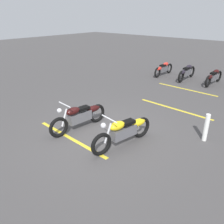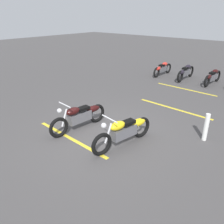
% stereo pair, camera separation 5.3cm
% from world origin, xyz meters
% --- Properties ---
extents(ground_plane, '(60.00, 60.00, 0.00)m').
position_xyz_m(ground_plane, '(0.00, 0.00, 0.00)').
color(ground_plane, '#474444').
extents(motorcycle_bright_foreground, '(2.21, 0.67, 1.04)m').
position_xyz_m(motorcycle_bright_foreground, '(-0.08, -0.88, 0.46)').
color(motorcycle_bright_foreground, black).
rests_on(motorcycle_bright_foreground, ground).
extents(motorcycle_dark_foreground, '(2.23, 0.62, 1.04)m').
position_xyz_m(motorcycle_dark_foreground, '(-0.22, 0.87, 0.46)').
color(motorcycle_dark_foreground, black).
rests_on(motorcycle_dark_foreground, ground).
extents(motorcycle_row_center, '(2.11, 0.32, 0.79)m').
position_xyz_m(motorcycle_row_center, '(7.92, -0.74, 0.43)').
color(motorcycle_row_center, black).
rests_on(motorcycle_row_center, ground).
extents(motorcycle_row_right, '(2.23, 0.29, 0.84)m').
position_xyz_m(motorcycle_row_right, '(7.87, 0.77, 0.46)').
color(motorcycle_row_right, black).
rests_on(motorcycle_row_right, ground).
extents(motorcycle_row_far_right, '(2.08, 0.27, 0.78)m').
position_xyz_m(motorcycle_row_far_right, '(7.90, 2.29, 0.43)').
color(motorcycle_row_far_right, black).
rests_on(motorcycle_row_far_right, ground).
extents(bollard_post, '(0.14, 0.14, 0.87)m').
position_xyz_m(bollard_post, '(1.74, -2.60, 0.44)').
color(bollard_post, white).
rests_on(bollard_post, ground).
extents(parking_stripe_near, '(0.24, 3.20, 0.01)m').
position_xyz_m(parking_stripe_near, '(-0.89, 0.61, 0.00)').
color(parking_stripe_near, yellow).
rests_on(parking_stripe_near, ground).
extents(parking_stripe_mid, '(0.24, 3.20, 0.01)m').
position_xyz_m(parking_stripe_mid, '(3.43, -0.76, 0.00)').
color(parking_stripe_mid, yellow).
rests_on(parking_stripe_mid, ground).
extents(parking_stripe_far, '(0.24, 3.20, 0.01)m').
position_xyz_m(parking_stripe_far, '(6.20, -0.03, 0.00)').
color(parking_stripe_far, yellow).
rests_on(parking_stripe_far, ground).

